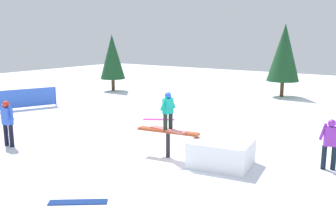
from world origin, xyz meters
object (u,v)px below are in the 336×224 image
bystander_blue (7,121)px  pine_tree_far (112,57)px  bystander_purple (330,142)px  main_rider_on_rail (168,112)px  pine_tree_near (284,53)px  loose_snowboard_white (234,144)px  rail_feature (168,135)px  loose_snowboard_navy (78,202)px  loose_snowboard_magenta (159,119)px

bystander_blue → pine_tree_far: pine_tree_far is taller
bystander_blue → bystander_purple: bearing=-163.0°
main_rider_on_rail → bystander_purple: 4.98m
bystander_blue → pine_tree_near: bearing=-110.2°
main_rider_on_rail → loose_snowboard_white: bearing=-106.8°
rail_feature → pine_tree_near: pine_tree_near is taller
bystander_purple → bystander_blue: (10.05, 4.04, 0.07)m
loose_snowboard_white → pine_tree_near: 12.24m
main_rider_on_rail → pine_tree_far: size_ratio=0.35×
bystander_purple → pine_tree_far: pine_tree_far is taller
rail_feature → bystander_purple: bystander_purple is taller
loose_snowboard_navy → pine_tree_far: size_ratio=0.35×
rail_feature → main_rider_on_rail: main_rider_on_rail is taller
loose_snowboard_magenta → pine_tree_near: 10.73m
pine_tree_near → pine_tree_far: 11.66m
rail_feature → pine_tree_near: 14.52m
rail_feature → bystander_blue: (5.45, 2.24, 0.17)m
pine_tree_far → loose_snowboard_white: bearing=150.2°
loose_snowboard_white → pine_tree_far: (12.88, -7.39, 2.42)m
bystander_blue → loose_snowboard_magenta: size_ratio=1.12×
main_rider_on_rail → loose_snowboard_magenta: main_rider_on_rail is taller
rail_feature → bystander_blue: size_ratio=1.29×
main_rider_on_rail → loose_snowboard_navy: main_rider_on_rail is taller
pine_tree_far → rail_feature: bearing=139.5°
rail_feature → bystander_blue: bearing=13.2°
bystander_blue → loose_snowboard_white: (-6.60, -4.86, -0.92)m
main_rider_on_rail → pine_tree_far: bearing=-33.4°
main_rider_on_rail → bystander_purple: (-4.60, -1.79, -0.67)m
main_rider_on_rail → bystander_purple: size_ratio=0.90×
loose_snowboard_magenta → pine_tree_near: bearing=42.7°
bystander_purple → loose_snowboard_navy: bearing=30.6°
rail_feature → bystander_purple: bearing=-167.9°
loose_snowboard_magenta → pine_tree_far: pine_tree_far is taller
main_rider_on_rail → loose_snowboard_white: 3.24m
bystander_purple → main_rider_on_rail: bearing=-0.8°
bystander_purple → loose_snowboard_white: bystander_purple is taller
loose_snowboard_navy → pine_tree_near: pine_tree_near is taller
main_rider_on_rail → pine_tree_far: pine_tree_far is taller
bystander_purple → loose_snowboard_white: 3.64m
rail_feature → loose_snowboard_white: bearing=-123.0°
loose_snowboard_magenta → loose_snowboard_navy: 9.14m
pine_tree_near → pine_tree_far: (10.81, 4.33, -0.41)m
main_rider_on_rail → loose_snowboard_magenta: bearing=-43.7°
bystander_purple → pine_tree_near: (5.51, -12.55, 1.98)m
bystander_purple → pine_tree_far: (16.33, -8.21, 1.56)m
rail_feature → bystander_purple: 4.94m
main_rider_on_rail → loose_snowboard_navy: 4.32m
pine_tree_near → main_rider_on_rail: bearing=93.6°
rail_feature → loose_snowboard_navy: 4.12m
main_rider_on_rail → bystander_blue: main_rider_on_rail is taller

